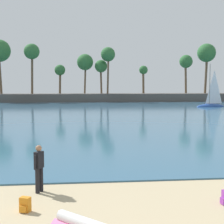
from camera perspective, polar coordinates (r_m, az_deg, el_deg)
name	(u,v)px	position (r m, az deg, el deg)	size (l,w,h in m)	color
sea	(76,105)	(62.83, -6.24, 1.27)	(220.00, 100.57, 0.06)	#33607F
palm_headland	(72,85)	(73.22, -6.89, 4.70)	(101.76, 6.22, 13.45)	#514C47
person_at_waterline	(39,167)	(11.98, -12.40, -9.20)	(0.33, 0.50, 1.67)	black
backpack_spare	(25,205)	(10.51, -14.69, -15.15)	(0.35, 0.35, 0.44)	orange
sailboat_near_shore	(211,103)	(58.22, 16.62, 1.55)	(5.53, 2.87, 7.69)	#234793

